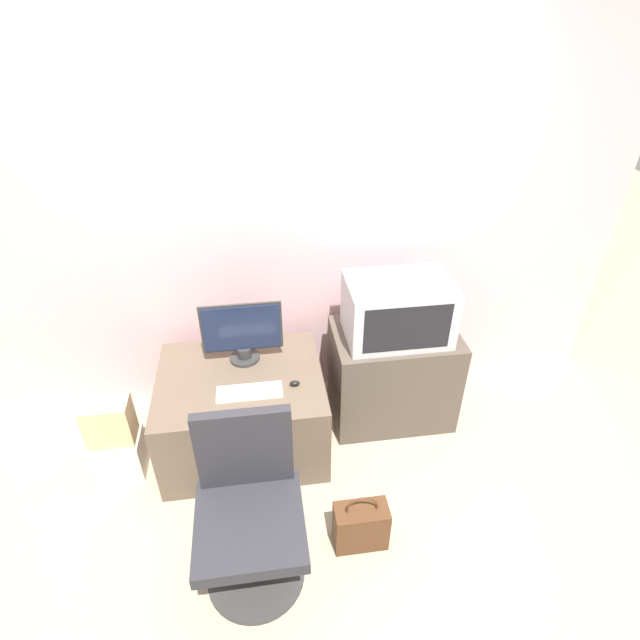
% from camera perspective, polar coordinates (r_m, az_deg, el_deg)
% --- Properties ---
extents(ground_plane, '(12.00, 12.00, 0.00)m').
position_cam_1_polar(ground_plane, '(2.87, -0.61, -24.52)').
color(ground_plane, tan).
extents(wall_back, '(4.40, 0.05, 2.60)m').
position_cam_1_polar(wall_back, '(3.05, -4.14, 11.72)').
color(wall_back, beige).
rests_on(wall_back, ground_plane).
extents(desk, '(0.97, 0.79, 0.54)m').
position_cam_1_polar(desk, '(3.15, -8.76, -10.17)').
color(desk, brown).
rests_on(desk, ground_plane).
extents(side_stand, '(0.78, 0.52, 0.66)m').
position_cam_1_polar(side_stand, '(3.32, 8.23, -6.15)').
color(side_stand, '#4C4238').
rests_on(side_stand, ground_plane).
extents(main_monitor, '(0.48, 0.18, 0.39)m').
position_cam_1_polar(main_monitor, '(2.99, -8.88, -1.44)').
color(main_monitor, '#2D2D2D').
rests_on(main_monitor, desk).
extents(keyboard, '(0.37, 0.13, 0.01)m').
position_cam_1_polar(keyboard, '(2.85, -8.06, -8.15)').
color(keyboard, white).
rests_on(keyboard, desk).
extents(mouse, '(0.06, 0.03, 0.03)m').
position_cam_1_polar(mouse, '(2.87, -2.92, -7.24)').
color(mouse, black).
rests_on(mouse, desk).
extents(crt_tv, '(0.62, 0.42, 0.37)m').
position_cam_1_polar(crt_tv, '(3.00, 8.89, 1.16)').
color(crt_tv, '#B7B7BC').
rests_on(crt_tv, side_stand).
extents(office_chair, '(0.49, 0.49, 0.90)m').
position_cam_1_polar(office_chair, '(2.50, -8.04, -21.10)').
color(office_chair, '#333333').
rests_on(office_chair, ground_plane).
extents(cardboard_box_lower, '(0.28, 0.22, 0.27)m').
position_cam_1_polar(cardboard_box_lower, '(3.28, -21.89, -14.11)').
color(cardboard_box_lower, beige).
rests_on(cardboard_box_lower, ground_plane).
extents(cardboard_box_upper, '(0.25, 0.17, 0.28)m').
position_cam_1_polar(cardboard_box_upper, '(3.09, -22.95, -10.67)').
color(cardboard_box_upper, '#D1B27F').
rests_on(cardboard_box_upper, cardboard_box_lower).
extents(handbag, '(0.28, 0.14, 0.36)m').
position_cam_1_polar(handbag, '(2.78, 4.67, -22.30)').
color(handbag, '#4C2D19').
rests_on(handbag, ground_plane).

